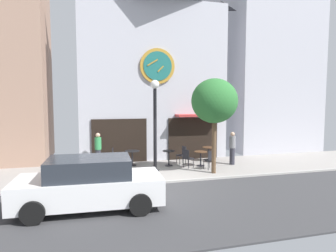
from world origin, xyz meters
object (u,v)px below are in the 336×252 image
(cafe_table_near_curb, at_px, (209,151))
(cafe_chair_under_awning, at_px, (210,158))
(pedestrian_green, at_px, (98,149))
(pedestrian_grey, at_px, (232,148))
(cafe_table_center_right, at_px, (106,163))
(cafe_table_center_left, at_px, (201,156))
(cafe_chair_right_end, at_px, (183,154))
(cafe_chair_near_lamp, at_px, (126,162))
(parked_car_white, at_px, (90,184))
(street_tree, at_px, (215,101))
(cafe_chair_near_tree, at_px, (187,157))
(cafe_table_rightmost, at_px, (132,155))
(cafe_chair_mid_row, at_px, (115,156))
(cafe_table_center, at_px, (169,156))
(street_lamp, at_px, (155,129))

(cafe_table_near_curb, xyz_separation_m, cafe_chair_under_awning, (-0.72, -1.83, 0.00))
(pedestrian_green, height_order, pedestrian_grey, same)
(cafe_table_center_right, xyz_separation_m, pedestrian_green, (-0.25, 1.82, 0.35))
(cafe_table_center_left, relative_size, cafe_chair_right_end, 0.82)
(cafe_chair_near_lamp, height_order, pedestrian_green, pedestrian_green)
(cafe_chair_right_end, relative_size, parked_car_white, 0.21)
(pedestrian_grey, bearing_deg, cafe_chair_near_lamp, -174.61)
(cafe_table_near_curb, relative_size, parked_car_white, 0.17)
(street_tree, xyz_separation_m, cafe_chair_near_tree, (-0.82, 1.28, -2.69))
(cafe_table_rightmost, relative_size, cafe_chair_mid_row, 0.84)
(cafe_chair_under_awning, bearing_deg, cafe_chair_near_lamp, 176.77)
(cafe_table_rightmost, height_order, cafe_chair_near_lamp, cafe_chair_near_lamp)
(pedestrian_grey, distance_m, parked_car_white, 8.33)
(cafe_chair_right_end, bearing_deg, cafe_chair_mid_row, 173.91)
(street_tree, relative_size, cafe_table_center_left, 5.73)
(cafe_table_rightmost, relative_size, cafe_table_center, 0.98)
(parked_car_white, bearing_deg, cafe_chair_near_lamp, 68.50)
(cafe_table_center_right, height_order, cafe_table_near_curb, cafe_table_center_right)
(pedestrian_grey, bearing_deg, cafe_table_rightmost, 168.01)
(cafe_table_center, height_order, cafe_table_near_curb, cafe_table_center)
(street_lamp, height_order, cafe_chair_mid_row, street_lamp)
(cafe_table_center_right, xyz_separation_m, cafe_table_rightmost, (1.39, 1.57, 0.03))
(parked_car_white, bearing_deg, cafe_table_rightmost, 69.35)
(cafe_chair_under_awning, distance_m, cafe_chair_mid_row, 4.69)
(cafe_chair_near_tree, xyz_separation_m, cafe_chair_mid_row, (-3.36, 1.32, 0.00))
(cafe_chair_right_end, distance_m, pedestrian_green, 4.26)
(cafe_table_center_left, bearing_deg, cafe_table_rightmost, 163.22)
(cafe_table_rightmost, height_order, cafe_chair_under_awning, cafe_chair_under_awning)
(street_tree, relative_size, cafe_table_center, 5.52)
(cafe_chair_under_awning, distance_m, pedestrian_green, 5.48)
(street_tree, height_order, cafe_table_rightmost, street_tree)
(cafe_chair_near_tree, relative_size, cafe_chair_under_awning, 1.00)
(street_tree, bearing_deg, cafe_table_center_left, 91.87)
(cafe_table_center_left, bearing_deg, cafe_table_center_right, -172.89)
(pedestrian_green, relative_size, pedestrian_grey, 1.00)
(cafe_table_center, xyz_separation_m, cafe_chair_under_awning, (1.67, -1.28, 0.02))
(street_lamp, distance_m, cafe_chair_right_end, 3.52)
(cafe_table_near_curb, relative_size, pedestrian_grey, 0.46)
(cafe_chair_near_tree, distance_m, cafe_chair_mid_row, 3.60)
(cafe_table_rightmost, height_order, parked_car_white, parked_car_white)
(parked_car_white, bearing_deg, pedestrian_grey, 32.29)
(cafe_chair_mid_row, bearing_deg, cafe_chair_near_lamp, -79.21)
(street_lamp, bearing_deg, cafe_chair_near_tree, 37.80)
(cafe_chair_near_lamp, relative_size, parked_car_white, 0.21)
(cafe_chair_mid_row, relative_size, parked_car_white, 0.21)
(cafe_chair_right_end, bearing_deg, pedestrian_green, 173.50)
(street_tree, distance_m, cafe_chair_right_end, 3.57)
(cafe_table_center_right, height_order, cafe_chair_near_lamp, cafe_chair_near_lamp)
(cafe_table_center_left, height_order, pedestrian_green, pedestrian_green)
(cafe_table_rightmost, bearing_deg, pedestrian_grey, -11.99)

